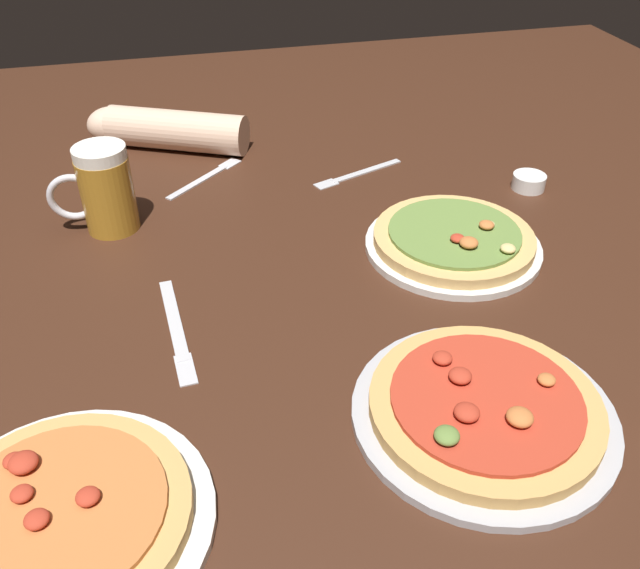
# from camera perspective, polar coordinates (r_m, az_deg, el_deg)

# --- Properties ---
(ground_plane) EXTENTS (2.40, 2.40, 0.03)m
(ground_plane) POSITION_cam_1_polar(r_m,az_deg,el_deg) (1.02, 0.00, -1.59)
(ground_plane) COLOR #3D2114
(pizza_plate_near) EXTENTS (0.32, 0.32, 0.05)m
(pizza_plate_near) POSITION_cam_1_polar(r_m,az_deg,el_deg) (0.84, 13.69, -10.15)
(pizza_plate_near) COLOR #B2B2B7
(pizza_plate_near) RESTS_ON ground_plane
(pizza_plate_far) EXTENTS (0.29, 0.29, 0.05)m
(pizza_plate_far) POSITION_cam_1_polar(r_m,az_deg,el_deg) (1.12, 11.21, 3.65)
(pizza_plate_far) COLOR silver
(pizza_plate_far) RESTS_ON ground_plane
(pizza_plate_side) EXTENTS (0.31, 0.31, 0.05)m
(pizza_plate_side) POSITION_cam_1_polar(r_m,az_deg,el_deg) (0.76, -21.06, -18.07)
(pizza_plate_side) COLOR silver
(pizza_plate_side) RESTS_ON ground_plane
(beer_mug_dark) EXTENTS (0.14, 0.09, 0.15)m
(beer_mug_dark) POSITION_cam_1_polar(r_m,az_deg,el_deg) (1.19, -17.74, 7.64)
(beer_mug_dark) COLOR #B27A23
(beer_mug_dark) RESTS_ON ground_plane
(ramekin_sauce) EXTENTS (0.06, 0.06, 0.03)m
(ramekin_sauce) POSITION_cam_1_polar(r_m,az_deg,el_deg) (1.34, 17.21, 8.29)
(ramekin_sauce) COLOR white
(ramekin_sauce) RESTS_ON ground_plane
(fork_left) EXTENTS (0.16, 0.15, 0.01)m
(fork_left) POSITION_cam_1_polar(r_m,az_deg,el_deg) (1.35, -9.58, 8.99)
(fork_left) COLOR silver
(fork_left) RESTS_ON ground_plane
(knife_right) EXTENTS (0.04, 0.23, 0.01)m
(knife_right) POSITION_cam_1_polar(r_m,az_deg,el_deg) (0.96, -12.05, -3.68)
(knife_right) COLOR silver
(knife_right) RESTS_ON ground_plane
(fork_spare) EXTENTS (0.20, 0.09, 0.01)m
(fork_spare) POSITION_cam_1_polar(r_m,az_deg,el_deg) (1.34, 3.11, 9.34)
(fork_spare) COLOR silver
(fork_spare) RESTS_ON ground_plane
(diner_arm) EXTENTS (0.33, 0.20, 0.08)m
(diner_arm) POSITION_cam_1_polar(r_m,az_deg,el_deg) (1.48, -13.24, 12.66)
(diner_arm) COLOR beige
(diner_arm) RESTS_ON ground_plane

